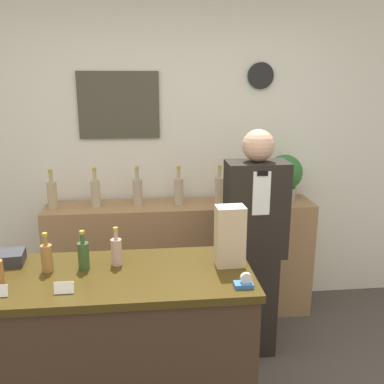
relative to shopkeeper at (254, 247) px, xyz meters
name	(u,v)px	position (x,y,z in m)	size (l,w,h in m)	color
back_wall	(169,150)	(-0.54, 0.82, 0.55)	(5.20, 0.09, 2.70)	silver
back_shelf	(181,259)	(-0.46, 0.57, -0.33)	(2.14, 0.38, 0.96)	#9E754C
display_counter	(123,356)	(-0.88, -0.68, -0.32)	(1.37, 0.61, 0.98)	#382619
shopkeeper	(254,247)	(0.00, 0.00, 0.00)	(0.41, 0.26, 1.62)	black
potted_plant	(284,175)	(0.39, 0.60, 0.36)	(0.29, 0.29, 0.38)	#9E998E
paper_bag	(230,236)	(-0.30, -0.63, 0.33)	(0.15, 0.11, 0.32)	tan
tape_dispenser	(244,283)	(-0.28, -0.89, 0.19)	(0.09, 0.06, 0.07)	#2D66A8
price_card_right	(64,288)	(-1.12, -0.86, 0.20)	(0.09, 0.02, 0.06)	white
gift_box	(11,258)	(-1.46, -0.49, 0.20)	(0.15, 0.16, 0.06)	#2D2D33
counter_bottle_1	(47,257)	(-1.25, -0.61, 0.25)	(0.06, 0.06, 0.21)	#9E6F39
counter_bottle_2	(84,254)	(-1.06, -0.60, 0.25)	(0.06, 0.06, 0.21)	#355027
counter_bottle_3	(116,251)	(-0.90, -0.57, 0.25)	(0.06, 0.06, 0.21)	tan
shelf_bottle_0	(52,194)	(-1.46, 0.55, 0.27)	(0.07, 0.07, 0.31)	tan
shelf_bottle_1	(96,192)	(-1.13, 0.57, 0.27)	(0.07, 0.07, 0.31)	tan
shelf_bottle_2	(138,191)	(-0.81, 0.57, 0.27)	(0.07, 0.07, 0.31)	tan
shelf_bottle_3	(179,190)	(-0.48, 0.57, 0.27)	(0.07, 0.07, 0.31)	tan
shelf_bottle_4	(219,189)	(-0.16, 0.56, 0.27)	(0.07, 0.07, 0.31)	tan
shelf_bottle_5	(258,188)	(0.17, 0.58, 0.27)	(0.07, 0.07, 0.31)	tan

